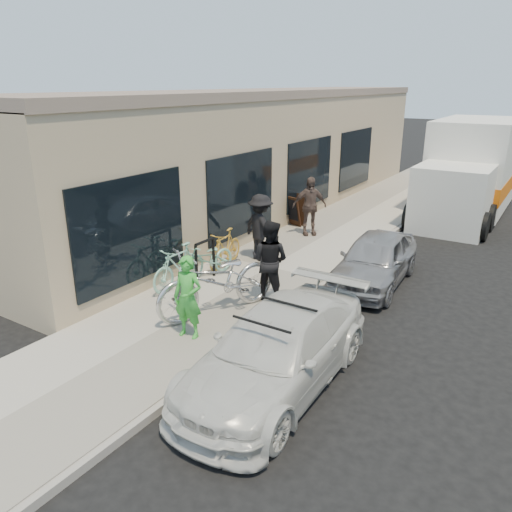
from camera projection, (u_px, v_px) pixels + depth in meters
The scene contains 17 objects.
ground at pixel (277, 345), 8.94m from camera, with size 120.00×120.00×0.00m, color black.
sidewalk at pixel (269, 270), 12.32m from camera, with size 3.00×34.00×0.15m, color #A39E93.
curb at pixel (326, 283), 11.53m from camera, with size 0.12×34.00×0.13m, color gray.
storefront at pixel (265, 153), 17.26m from camera, with size 3.60×20.00×4.22m.
bike_rack at pixel (205, 256), 11.31m from camera, with size 0.08×0.68×0.96m.
sandwich_board at pixel (296, 210), 15.73m from camera, with size 0.73×0.74×0.94m.
sedan_white at pixel (277, 350), 7.59m from camera, with size 1.80×4.22×1.25m.
sedan_silver at pixel (375, 260), 11.50m from camera, with size 1.39×3.47×1.18m, color gray.
moving_truck at pixel (469, 173), 17.43m from camera, with size 2.56×6.63×3.24m.
tandem_bike at pixel (218, 281), 9.62m from camera, with size 0.91×2.60×1.37m, color silver.
woman_rider at pixel (188, 297), 8.72m from camera, with size 0.55×0.36×1.50m, color green.
man_standing at pixel (270, 260), 10.25m from camera, with size 0.82×0.64×1.69m, color black.
cruiser_bike_a at pixel (179, 266), 10.96m from camera, with size 0.45×1.60×0.96m, color #83C3AC.
cruiser_bike_b at pixel (206, 260), 11.46m from camera, with size 0.59×1.70×0.90m, color #83C3AC.
cruiser_bike_c at pixel (225, 248), 12.24m from camera, with size 0.42×1.50×0.90m, color gold.
bystander_a at pixel (261, 228), 12.54m from camera, with size 1.10×0.63×1.70m, color black.
bystander_b at pixel (309, 206), 14.63m from camera, with size 1.02×0.42×1.73m, color #503F39.
Camera 1 is at (3.96, -6.86, 4.47)m, focal length 35.00 mm.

